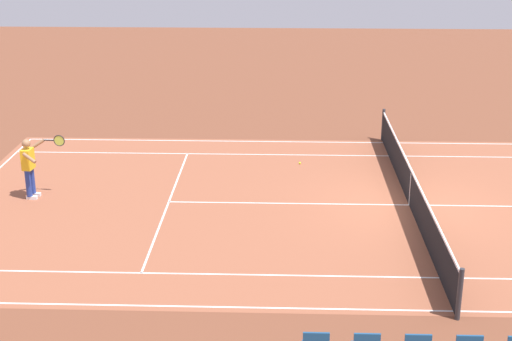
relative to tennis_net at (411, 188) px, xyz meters
The scene contains 6 objects.
ground_plane 0.49m from the tennis_net, ahead, with size 60.00×60.00×0.00m, color brown.
court_slab 0.49m from the tennis_net, ahead, with size 24.20×11.40×0.00m, color #935138.
court_line_markings 0.49m from the tennis_net, ahead, with size 23.85×11.05×0.01m.
tennis_net is the anchor object (origin of this frame).
tennis_player_near 10.14m from the tennis_net, ahead, with size 1.10×0.78×1.70m.
tennis_ball 4.31m from the tennis_net, 48.67° to the right, with size 0.07×0.07×0.07m, color #CCE01E.
Camera 1 is at (3.42, 18.53, 7.51)m, focal length 52.70 mm.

